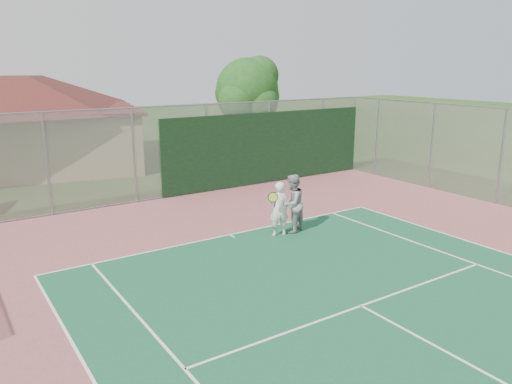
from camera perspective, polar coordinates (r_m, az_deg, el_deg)
back_fence at (r=19.99m, az=-5.32°, el=4.72°), size 20.08×0.11×3.53m
side_fence_right at (r=21.73m, az=19.44°, el=4.96°), size 0.08×9.00×3.50m
clubhouse at (r=26.69m, az=-26.31°, el=7.96°), size 13.73×10.54×5.32m
tree at (r=26.94m, az=-0.82°, el=11.37°), size 3.93×3.72×5.48m
player_white_front at (r=14.77m, az=2.62°, el=-1.98°), size 0.95×0.68×1.65m
player_grey_back at (r=15.11m, az=4.15°, el=-1.40°), size 1.06×0.95×1.79m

